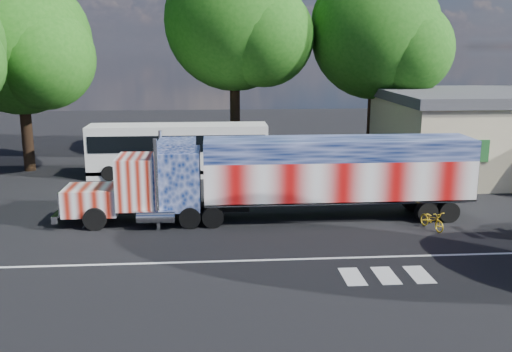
{
  "coord_description": "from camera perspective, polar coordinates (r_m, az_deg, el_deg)",
  "views": [
    {
      "loc": [
        -1.99,
        -23.17,
        7.86
      ],
      "look_at": [
        0.0,
        3.0,
        1.9
      ],
      "focal_mm": 40.0,
      "sensor_mm": 36.0,
      "label": 1
    }
  ],
  "objects": [
    {
      "name": "bicycle",
      "position": [
        26.32,
        17.2,
        -4.21
      ],
      "size": [
        0.96,
        1.7,
        0.85
      ],
      "primitive_type": "imported",
      "rotation": [
        0.0,
        0.0,
        0.26
      ],
      "color": "gold",
      "rests_on": "ground"
    },
    {
      "name": "ground",
      "position": [
        24.55,
        0.53,
        -5.88
      ],
      "size": [
        100.0,
        100.0,
        0.0
      ],
      "primitive_type": "plane",
      "color": "black"
    },
    {
      "name": "woman",
      "position": [
        26.28,
        -16.66,
        -3.33
      ],
      "size": [
        0.68,
        0.56,
        1.61
      ],
      "primitive_type": "imported",
      "rotation": [
        0.0,
        0.0,
        -0.35
      ],
      "color": "slate",
      "rests_on": "ground"
    },
    {
      "name": "tree_nw_a",
      "position": [
        39.06,
        -22.43,
        12.15
      ],
      "size": [
        9.35,
        8.9,
        12.57
      ],
      "color": "black",
      "rests_on": "ground"
    },
    {
      "name": "tree_ne_a",
      "position": [
        40.92,
        12.13,
        13.64
      ],
      "size": [
        9.33,
        8.88,
        13.16
      ],
      "color": "black",
      "rests_on": "ground"
    },
    {
      "name": "lane_markings",
      "position": [
        21.26,
        6.06,
        -8.97
      ],
      "size": [
        30.0,
        2.67,
        0.01
      ],
      "color": "silver",
      "rests_on": "ground"
    },
    {
      "name": "tree_n_mid",
      "position": [
        40.49,
        -1.94,
        15.2
      ],
      "size": [
        10.08,
        9.6,
        14.42
      ],
      "color": "black",
      "rests_on": "ground"
    },
    {
      "name": "coach_bus",
      "position": [
        35.68,
        -7.75,
        2.66
      ],
      "size": [
        10.98,
        2.56,
        3.19
      ],
      "color": "silver",
      "rests_on": "ground"
    },
    {
      "name": "semi_truck",
      "position": [
        26.25,
        3.16,
        0.06
      ],
      "size": [
        19.01,
        3.0,
        4.05
      ],
      "color": "black",
      "rests_on": "ground"
    }
  ]
}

